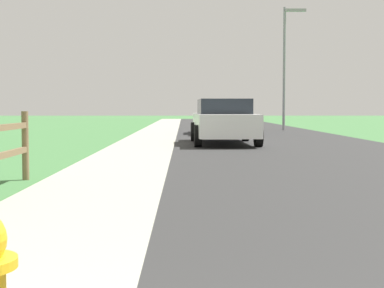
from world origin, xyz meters
TOP-DOWN VIEW (x-y plane):
  - ground_plane at (0.00, 25.00)m, footprint 120.00×120.00m
  - road_asphalt at (3.50, 27.00)m, footprint 7.00×66.00m
  - curb_concrete at (-3.00, 27.00)m, footprint 6.00×66.00m
  - grass_verge at (-4.50, 27.00)m, footprint 5.00×66.00m
  - parked_suv_white at (1.60, 18.28)m, footprint 2.12×5.02m
  - parked_car_blue at (1.92, 25.73)m, footprint 2.03×4.88m
  - street_lamp at (5.62, 29.57)m, footprint 1.17×0.20m

SIDE VIEW (x-z plane):
  - ground_plane at x=0.00m, z-range 0.00..0.00m
  - road_asphalt at x=3.50m, z-range 0.00..0.01m
  - curb_concrete at x=-3.00m, z-range 0.00..0.01m
  - grass_verge at x=-4.50m, z-range 0.00..0.01m
  - parked_suv_white at x=1.60m, z-range 0.02..1.48m
  - parked_car_blue at x=1.92m, z-range 0.01..1.52m
  - street_lamp at x=5.62m, z-range 0.60..6.95m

